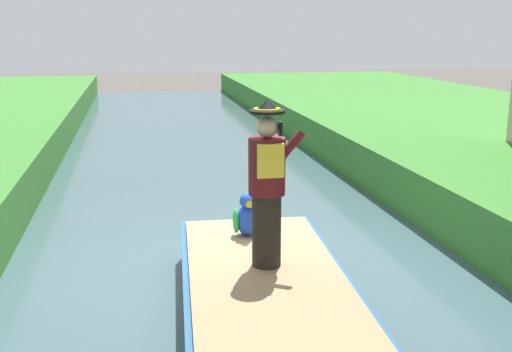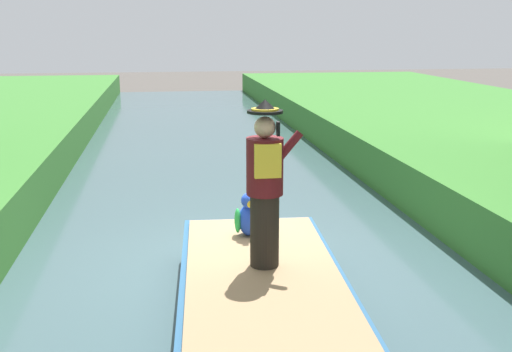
# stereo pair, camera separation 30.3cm
# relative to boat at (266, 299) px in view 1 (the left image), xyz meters

# --- Properties ---
(ground_plane) EXTENTS (80.00, 80.00, 0.00)m
(ground_plane) POSITION_rel_boat_xyz_m (0.00, 1.77, -0.40)
(ground_plane) COLOR #4C4742
(canal_water) EXTENTS (6.29, 48.00, 0.10)m
(canal_water) POSITION_rel_boat_xyz_m (0.00, 1.77, -0.35)
(canal_water) COLOR #3D565B
(canal_water) RESTS_ON ground
(boat) EXTENTS (2.07, 4.31, 0.61)m
(boat) POSITION_rel_boat_xyz_m (0.00, 0.00, 0.00)
(boat) COLOR #23517A
(boat) RESTS_ON canal_water
(person_pirate) EXTENTS (0.61, 0.42, 1.85)m
(person_pirate) POSITION_rel_boat_xyz_m (0.05, 0.22, 1.23)
(person_pirate) COLOR black
(person_pirate) RESTS_ON boat
(parrot_plush) EXTENTS (0.36, 0.35, 0.57)m
(parrot_plush) POSITION_rel_boat_xyz_m (0.02, 1.25, 0.55)
(parrot_plush) COLOR blue
(parrot_plush) RESTS_ON boat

